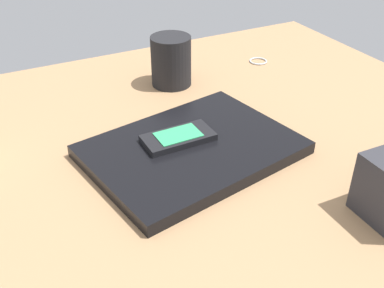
{
  "coord_description": "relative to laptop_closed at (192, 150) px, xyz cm",
  "views": [
    {
      "loc": [
        21.65,
        58.34,
        43.55
      ],
      "look_at": [
        -5.55,
        5.2,
        5.0
      ],
      "focal_mm": 43.45,
      "sensor_mm": 36.0,
      "label": 1
    }
  ],
  "objects": [
    {
      "name": "cell_phone_on_laptop",
      "position": [
        1.41,
        -1.92,
        1.53
      ],
      "size": [
        11.03,
        5.57,
        1.15
      ],
      "color": "black",
      "rests_on": "laptop_closed"
    },
    {
      "name": "key_ring",
      "position": [
        -29.85,
        -26.02,
        -0.81
      ],
      "size": [
        3.95,
        3.95,
        0.36
      ],
      "primitive_type": "torus",
      "color": "silver",
      "rests_on": "desk_surface"
    },
    {
      "name": "laptop_closed",
      "position": [
        0.0,
        0.0,
        0.0
      ],
      "size": [
        34.38,
        27.66,
        1.97
      ],
      "primitive_type": "cube",
      "rotation": [
        0.0,
        0.0,
        0.18
      ],
      "color": "black",
      "rests_on": "desk_surface"
    },
    {
      "name": "pen_cup",
      "position": [
        -7.97,
        -24.56,
        3.93
      ],
      "size": [
        7.89,
        7.89,
        9.84
      ],
      "primitive_type": "cylinder",
      "color": "black",
      "rests_on": "desk_surface"
    },
    {
      "name": "desk_surface",
      "position": [
        5.55,
        -5.2,
        -2.49
      ],
      "size": [
        120.0,
        80.0,
        3.0
      ],
      "primitive_type": "cube",
      "color": "#9E7751",
      "rests_on": "ground"
    }
  ]
}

